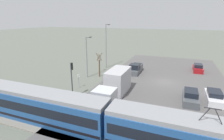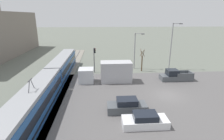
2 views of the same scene
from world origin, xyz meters
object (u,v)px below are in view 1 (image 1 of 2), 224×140
light_rail_tram (108,120)px  box_truck (115,85)px  sedan_car_1 (214,97)px  sedan_car_0 (198,68)px  traffic_light_pole (72,75)px  street_lamp_near_crossing (106,43)px  pickup_truck (135,69)px  street_lamp_mid_block (87,54)px  no_parking_sign (79,80)px  sedan_car_2 (190,97)px  street_tree (99,66)px

light_rail_tram → box_truck: 8.97m
box_truck → sedan_car_1: bearing=-166.8°
sedan_car_0 → traffic_light_pole: size_ratio=0.90×
light_rail_tram → box_truck: (2.49, -8.62, -0.01)m
street_lamp_near_crossing → pickup_truck: bearing=165.7°
street_lamp_mid_block → sedan_car_0: bearing=-150.2°
light_rail_tram → no_parking_sign: (8.87, -9.36, -0.34)m
light_rail_tram → street_lamp_near_crossing: bearing=-66.7°
light_rail_tram → box_truck: size_ratio=3.58×
street_lamp_mid_block → sedan_car_1: bearing=171.6°
light_rail_tram → street_lamp_mid_block: bearing=-55.3°
sedan_car_1 → no_parking_sign: no_parking_sign is taller
sedan_car_1 → box_truck: bearing=-166.8°
street_lamp_near_crossing → sedan_car_2: bearing=145.0°
traffic_light_pole → sedan_car_0: bearing=-131.2°
sedan_car_1 → street_lamp_mid_block: (20.36, -2.99, 3.66)m
street_lamp_mid_block → no_parking_sign: bearing=103.4°
light_rail_tram → street_tree: 17.57m
sedan_car_2 → box_truck: bearing=-170.9°
light_rail_tram → sedan_car_0: (-9.33, -25.73, -0.96)m
sedan_car_2 → no_parking_sign: (16.20, 0.83, 0.58)m
light_rail_tram → sedan_car_0: bearing=-109.9°
sedan_car_1 → street_tree: size_ratio=1.01×
street_tree → sedan_car_1: bearing=167.9°
sedan_car_0 → traffic_light_pole: bearing=-131.2°
box_truck → traffic_light_pole: 6.09m
light_rail_tram → sedan_car_0: size_ratio=7.19×
sedan_car_2 → no_parking_sign: bearing=-177.1°
street_tree → street_lamp_near_crossing: (1.27, -6.37, 3.30)m
no_parking_sign → sedan_car_2: bearing=-177.1°
box_truck → pickup_truck: 11.54m
street_lamp_near_crossing → no_parking_sign: bearing=92.6°
sedan_car_0 → street_tree: size_ratio=0.96×
box_truck → sedan_car_0: bearing=-124.6°
sedan_car_1 → street_lamp_mid_block: bearing=171.6°
street_lamp_near_crossing → traffic_light_pole: bearing=95.8°
sedan_car_1 → traffic_light_pole: (18.07, 5.49, 2.51)m
street_lamp_near_crossing → light_rail_tram: bearing=113.3°
street_tree → no_parking_sign: size_ratio=2.10×
no_parking_sign → box_truck: bearing=173.4°
traffic_light_pole → no_parking_sign: size_ratio=2.26×
pickup_truck → street_lamp_near_crossing: size_ratio=0.58×
box_truck → traffic_light_pole: bearing=25.2°
box_truck → pickup_truck: (-0.05, -11.51, -0.86)m
sedan_car_2 → street_lamp_mid_block: street_lamp_mid_block is taller
box_truck → traffic_light_pole: traffic_light_pole is taller
sedan_car_0 → street_lamp_mid_block: size_ratio=0.59×
sedan_car_2 → street_lamp_mid_block: size_ratio=0.61×
traffic_light_pole → street_lamp_near_crossing: 16.04m
light_rail_tram → pickup_truck: 20.30m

